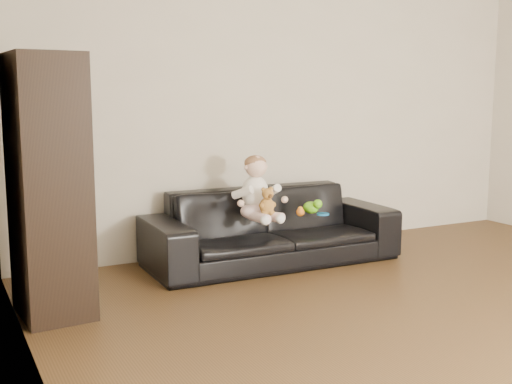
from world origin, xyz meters
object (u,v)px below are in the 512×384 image
toy_green (311,208)px  toy_blue_disc (323,214)px  teddy_bear (267,202)px  cabinet (49,187)px  sofa (271,227)px  baby (257,192)px  toy_rattle (300,212)px

toy_green → toy_blue_disc: size_ratio=1.42×
teddy_bear → toy_blue_disc: size_ratio=2.09×
cabinet → teddy_bear: cabinet is taller
teddy_bear → sofa: bearing=50.5°
baby → toy_rattle: 0.43m
baby → toy_rattle: size_ratio=7.35×
teddy_bear → cabinet: bearing=-178.1°
toy_rattle → toy_blue_disc: 0.20m
toy_rattle → toy_blue_disc: toy_rattle is taller
sofa → teddy_bear: teddy_bear is taller
toy_rattle → baby: bearing=175.4°
toy_blue_disc → baby: bearing=173.8°
baby → cabinet: bearing=179.1°
baby → sofa: bearing=17.0°
cabinet → toy_green: bearing=6.2°
teddy_bear → toy_blue_disc: (0.57, 0.09, -0.16)m
sofa → toy_rattle: 0.27m
teddy_bear → toy_blue_disc: teddy_bear is taller
sofa → cabinet: size_ratio=1.26×
cabinet → toy_rattle: size_ratio=23.39×
sofa → toy_blue_disc: sofa is taller
baby → toy_green: size_ratio=3.48×
cabinet → toy_blue_disc: (2.20, 0.30, -0.41)m
cabinet → toy_rattle: (2.00, 0.34, -0.38)m
cabinet → toy_green: 2.21m
cabinet → baby: cabinet is taller
toy_green → toy_rattle: (-0.14, -0.06, -0.02)m
baby → toy_green: (0.52, 0.03, -0.17)m
sofa → teddy_bear: size_ratio=9.55×
toy_green → toy_rattle: toy_green is taller
cabinet → toy_green: (2.14, 0.40, -0.37)m
baby → toy_blue_disc: bearing=-19.8°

